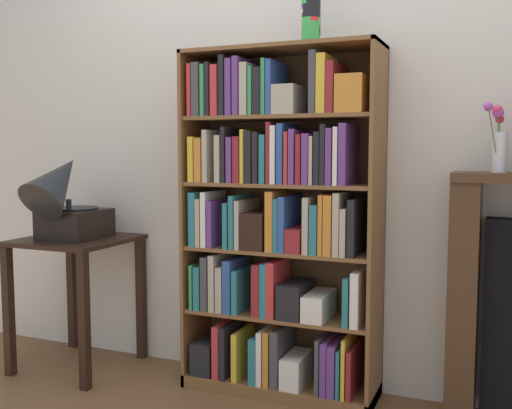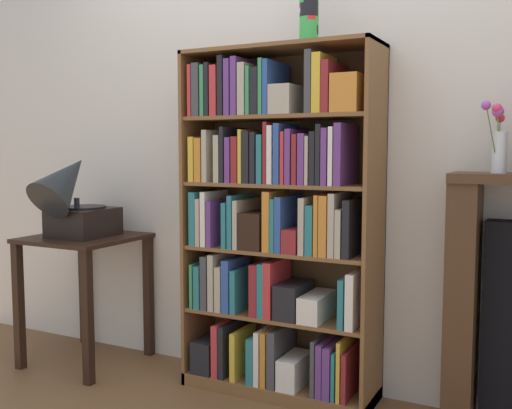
{
  "view_description": "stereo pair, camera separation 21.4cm",
  "coord_description": "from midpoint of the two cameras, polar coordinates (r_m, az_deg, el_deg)",
  "views": [
    {
      "loc": [
        0.99,
        -2.48,
        1.17
      ],
      "look_at": [
        -0.13,
        0.15,
        0.91
      ],
      "focal_mm": 41.76,
      "sensor_mm": 36.0,
      "label": 1
    },
    {
      "loc": [
        1.18,
        -2.39,
        1.17
      ],
      "look_at": [
        -0.13,
        0.15,
        0.91
      ],
      "focal_mm": 41.76,
      "sensor_mm": 36.0,
      "label": 2
    }
  ],
  "objects": [
    {
      "name": "flower_vase",
      "position": [
        2.63,
        20.07,
        5.78
      ],
      "size": [
        0.1,
        0.15,
        0.29
      ],
      "color": "silver",
      "rests_on": "fireplace_mantel"
    },
    {
      "name": "cup_stack",
      "position": [
        2.79,
        3.0,
        18.3
      ],
      "size": [
        0.09,
        0.09,
        0.32
      ],
      "color": "green",
      "rests_on": "bookshelf"
    },
    {
      "name": "ground_plane",
      "position": [
        2.92,
        -0.96,
        -18.59
      ],
      "size": [
        7.69,
        6.4,
        0.02
      ],
      "primitive_type": "cube",
      "color": "brown"
    },
    {
      "name": "wall_back",
      "position": [
        2.97,
        2.92,
        7.78
      ],
      "size": [
        4.69,
        0.08,
        2.6
      ],
      "primitive_type": "cube",
      "color": "silver",
      "rests_on": "ground"
    },
    {
      "name": "gramophone",
      "position": [
        3.27,
        -19.61,
        0.46
      ],
      "size": [
        0.29,
        0.48,
        0.51
      ],
      "color": "black",
      "rests_on": "side_table_left"
    },
    {
      "name": "side_table_left",
      "position": [
        3.37,
        -18.58,
        -5.86
      ],
      "size": [
        0.55,
        0.55,
        0.7
      ],
      "color": "black",
      "rests_on": "ground"
    },
    {
      "name": "bookshelf",
      "position": [
        2.83,
        -0.09,
        -2.37
      ],
      "size": [
        0.93,
        0.32,
        1.64
      ],
      "color": "brown",
      "rests_on": "ground"
    }
  ]
}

